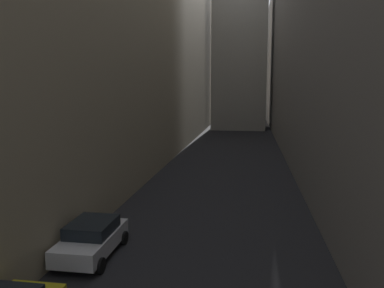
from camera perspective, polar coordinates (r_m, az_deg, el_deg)
ground_plane at (r=44.26m, az=6.09°, el=-0.63°), size 264.00×264.00×0.00m
building_block_left at (r=48.42m, az=-10.05°, el=14.02°), size 15.72×108.00×23.52m
building_block_right at (r=47.07m, az=21.86°, el=14.20°), size 13.26×108.00×24.30m
parked_car_left_third at (r=16.63m, az=-14.95°, el=-13.60°), size 2.07×3.97×1.48m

